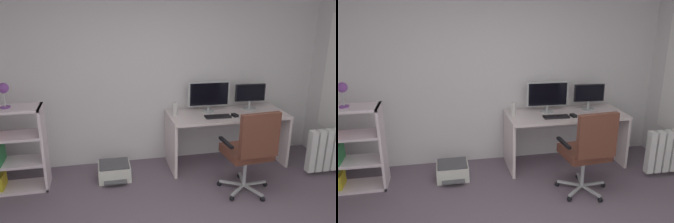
{
  "view_description": "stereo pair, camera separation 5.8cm",
  "coord_description": "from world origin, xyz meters",
  "views": [
    {
      "loc": [
        -0.62,
        -2.08,
        2.2
      ],
      "look_at": [
        0.19,
        1.81,
        0.92
      ],
      "focal_mm": 36.58,
      "sensor_mm": 36.0,
      "label": 1
    },
    {
      "loc": [
        -0.57,
        -2.09,
        2.2
      ],
      "look_at": [
        0.19,
        1.81,
        0.92
      ],
      "focal_mm": 36.58,
      "sensor_mm": 36.0,
      "label": 2
    }
  ],
  "objects": [
    {
      "name": "wall_back",
      "position": [
        0.0,
        2.51,
        1.28
      ],
      "size": [
        5.06,
        0.1,
        2.56
      ],
      "primitive_type": "cube",
      "color": "silver",
      "rests_on": "ground"
    },
    {
      "name": "desk",
      "position": [
        1.08,
        2.11,
        0.56
      ],
      "size": [
        1.61,
        0.67,
        0.75
      ],
      "color": "silver",
      "rests_on": "ground"
    },
    {
      "name": "monitor_main",
      "position": [
        0.84,
        2.23,
        0.99
      ],
      "size": [
        0.57,
        0.18,
        0.42
      ],
      "color": "#B2B5B7",
      "rests_on": "desk"
    },
    {
      "name": "monitor_secondary",
      "position": [
        1.45,
        2.23,
        0.97
      ],
      "size": [
        0.43,
        0.18,
        0.36
      ],
      "color": "#B2B5B7",
      "rests_on": "desk"
    },
    {
      "name": "keyboard",
      "position": [
        0.89,
        1.97,
        0.76
      ],
      "size": [
        0.34,
        0.14,
        0.02
      ],
      "primitive_type": "cube",
      "rotation": [
        0.0,
        0.0,
        -0.02
      ],
      "color": "black",
      "rests_on": "desk"
    },
    {
      "name": "computer_mouse",
      "position": [
        1.13,
        1.96,
        0.76
      ],
      "size": [
        0.08,
        0.11,
        0.03
      ],
      "primitive_type": "cube",
      "rotation": [
        0.0,
        0.0,
        0.16
      ],
      "color": "black",
      "rests_on": "desk"
    },
    {
      "name": "desktop_speaker",
      "position": [
        0.36,
        2.18,
        0.83
      ],
      "size": [
        0.07,
        0.07,
        0.17
      ],
      "primitive_type": "cylinder",
      "color": "silver",
      "rests_on": "desk"
    },
    {
      "name": "office_chair",
      "position": [
        1.04,
        1.25,
        0.6
      ],
      "size": [
        0.63,
        0.63,
        1.07
      ],
      "color": "#B7BABC",
      "rests_on": "ground"
    },
    {
      "name": "desk_lamp",
      "position": [
        -1.68,
        1.96,
        1.25
      ],
      "size": [
        0.12,
        0.12,
        0.29
      ],
      "color": "#7C4096",
      "rests_on": "bookshelf"
    },
    {
      "name": "printer",
      "position": [
        -0.49,
        1.97,
        0.11
      ],
      "size": [
        0.41,
        0.43,
        0.22
      ],
      "color": "silver",
      "rests_on": "ground"
    }
  ]
}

